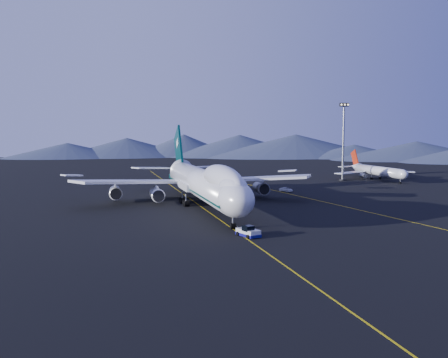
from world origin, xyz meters
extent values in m
plane|color=black|center=(0.00, 0.00, 0.00)|extent=(500.00, 500.00, 0.00)
cube|color=gold|center=(0.00, 0.00, 0.01)|extent=(0.25, 220.00, 0.01)
cube|color=gold|center=(30.00, 10.00, 0.01)|extent=(28.08, 198.09, 0.01)
cone|color=#3D465D|center=(-40.81, 231.43, 6.00)|extent=(100.00, 100.00, 12.00)
cone|color=#3D465D|center=(36.76, 232.11, 6.00)|extent=(100.00, 100.00, 12.00)
cone|color=#3D465D|center=(110.33, 207.49, 6.00)|extent=(100.00, 100.00, 12.00)
cone|color=#3D465D|center=(171.87, 160.27, 6.00)|extent=(100.00, 100.00, 12.00)
cylinder|color=silver|center=(0.00, 0.00, 5.60)|extent=(6.50, 56.00, 6.50)
ellipsoid|color=silver|center=(0.00, -28.00, 5.60)|extent=(6.50, 10.40, 6.50)
ellipsoid|color=silver|center=(0.00, -18.50, 8.10)|extent=(5.13, 25.16, 5.85)
cube|color=black|center=(0.00, -30.00, 6.80)|extent=(3.60, 1.61, 1.29)
cone|color=silver|center=(0.00, 33.00, 6.40)|extent=(6.50, 12.00, 6.50)
cube|color=#033231|center=(0.00, 1.00, 4.70)|extent=(6.24, 60.00, 1.10)
cube|color=silver|center=(0.00, 5.50, 4.50)|extent=(7.50, 13.00, 1.60)
cube|color=silver|center=(-14.50, 11.50, 5.20)|extent=(30.62, 23.28, 2.83)
cube|color=silver|center=(14.50, 11.50, 5.20)|extent=(30.62, 23.28, 2.83)
cylinder|color=slate|center=(-9.50, 7.50, 2.40)|extent=(2.90, 5.50, 2.90)
cylinder|color=slate|center=(-19.00, 14.00, 2.40)|extent=(2.90, 5.50, 2.90)
cylinder|color=slate|center=(9.50, 7.50, 2.40)|extent=(2.90, 5.50, 2.90)
cylinder|color=slate|center=(19.00, 14.00, 2.40)|extent=(2.90, 5.50, 2.90)
cube|color=#033231|center=(0.00, 32.00, 11.40)|extent=(0.55, 14.11, 15.94)
cube|color=silver|center=(-7.50, 34.50, 6.80)|extent=(12.39, 9.47, 0.98)
cube|color=silver|center=(7.50, 34.50, 6.80)|extent=(12.39, 9.47, 0.98)
cylinder|color=black|center=(0.00, -26.50, 0.55)|extent=(0.90, 1.10, 1.10)
cube|color=silver|center=(0.77, -33.27, 0.73)|extent=(3.44, 4.74, 1.07)
cube|color=#0F0D65|center=(0.77, -33.27, 0.34)|extent=(3.59, 4.95, 0.49)
cube|color=black|center=(0.77, -33.27, 1.50)|extent=(1.98, 1.98, 0.87)
cylinder|color=silver|center=(75.47, 47.79, 3.19)|extent=(3.37, 28.38, 3.37)
ellipsoid|color=silver|center=(75.47, 33.60, 3.19)|extent=(3.37, 4.72, 3.37)
cone|color=silver|center=(75.47, 64.64, 3.55)|extent=(3.37, 6.21, 3.37)
cube|color=silver|center=(66.60, 52.23, 2.48)|extent=(14.89, 10.05, 0.31)
cube|color=silver|center=(84.34, 52.23, 2.48)|extent=(14.89, 10.05, 0.31)
cylinder|color=slate|center=(70.60, 50.01, 1.42)|extent=(1.69, 3.10, 1.69)
cylinder|color=slate|center=(80.35, 50.01, 1.42)|extent=(1.69, 3.10, 1.69)
cube|color=#A6250F|center=(75.47, 65.09, 6.92)|extent=(0.31, 6.05, 7.15)
imported|color=white|center=(30.00, 23.25, 0.60)|extent=(3.60, 4.79, 1.21)
cylinder|color=black|center=(61.76, 49.00, 0.21)|extent=(2.54, 2.54, 0.42)
cylinder|color=slate|center=(61.76, 49.00, 13.25)|extent=(0.74, 0.74, 26.49)
cube|color=black|center=(61.76, 49.00, 26.81)|extent=(3.39, 0.85, 1.27)
camera|label=1|loc=(-23.85, -111.60, 17.55)|focal=40.00mm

